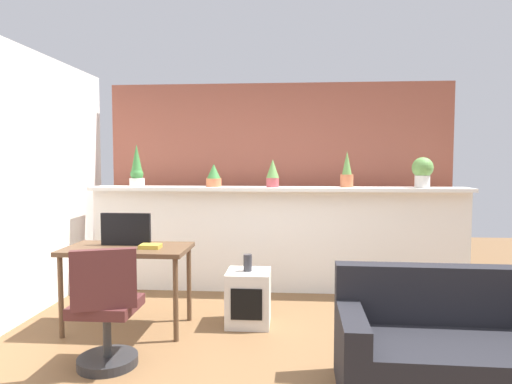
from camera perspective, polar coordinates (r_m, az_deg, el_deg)
name	(u,v)px	position (r m, az deg, el deg)	size (l,w,h in m)	color
ground_plane	(269,369)	(3.54, 1.61, -21.47)	(12.00, 12.00, 0.00)	brown
divider_wall	(277,241)	(5.28, 2.66, -6.20)	(4.32, 0.16, 1.18)	white
plant_shelf	(277,189)	(5.16, 2.67, 0.41)	(4.32, 0.38, 0.04)	white
brick_wall_behind	(278,182)	(5.80, 2.86, 1.28)	(4.32, 0.10, 2.50)	#9E5442
potted_plant_0	(137,169)	(5.45, -14.85, 2.84)	(0.17, 0.17, 0.50)	silver
potted_plant_1	(214,176)	(5.26, -5.36, 2.04)	(0.18, 0.18, 0.26)	#C66B42
potted_plant_2	(273,173)	(5.13, 2.12, 2.41)	(0.15, 0.15, 0.32)	#B7474C
potted_plant_3	(347,172)	(5.23, 11.42, 2.54)	(0.15, 0.15, 0.41)	#C66B42
potted_plant_4	(422,171)	(5.35, 20.31, 2.53)	(0.23, 0.23, 0.34)	silver
desk	(128,256)	(4.24, -15.93, -7.81)	(1.10, 0.60, 0.75)	brown
tv_monitor	(126,229)	(4.29, -16.14, -4.53)	(0.46, 0.04, 0.29)	black
office_chair	(106,317)	(3.56, -18.42, -14.75)	(0.50, 0.50, 0.91)	#262628
side_cube_shelf	(248,298)	(4.30, -0.96, -13.23)	(0.40, 0.41, 0.50)	silver
vase_on_shelf	(248,263)	(4.22, -1.06, -8.94)	(0.08, 0.08, 0.16)	#2D2D33
book_on_desk	(150,246)	(4.10, -13.21, -6.70)	(0.18, 0.14, 0.04)	gold
couch	(461,355)	(3.33, 24.53, -18.20)	(1.58, 0.80, 0.80)	black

